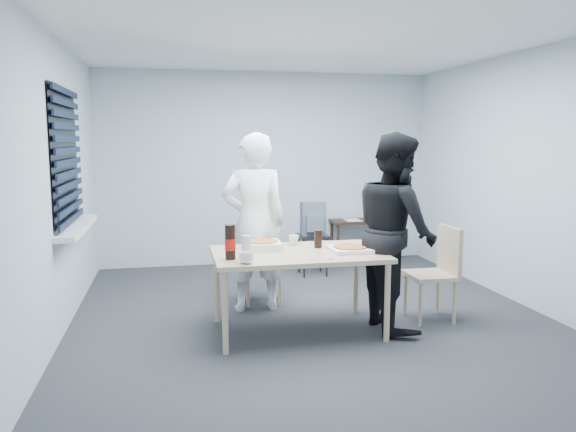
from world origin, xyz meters
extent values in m
plane|color=#28282D|center=(0.00, 0.00, 0.00)|extent=(5.00, 5.00, 0.00)
plane|color=white|center=(0.00, 0.00, 2.60)|extent=(5.00, 5.00, 0.00)
plane|color=silver|center=(0.00, 2.50, 1.30)|extent=(4.50, 0.00, 4.50)
plane|color=silver|center=(0.00, -2.50, 1.30)|extent=(4.50, 0.00, 4.50)
plane|color=silver|center=(-2.25, 0.00, 1.30)|extent=(0.00, 5.00, 5.00)
plane|color=silver|center=(2.25, 0.00, 1.30)|extent=(0.00, 5.00, 5.00)
plane|color=black|center=(-2.23, 0.40, 1.55)|extent=(0.00, 1.30, 1.30)
cube|color=black|center=(-2.21, 0.40, 1.55)|extent=(0.04, 1.30, 1.25)
cube|color=silver|center=(-2.16, 0.40, 0.89)|extent=(0.18, 1.42, 0.05)
cube|color=tan|center=(-0.22, -0.37, 0.70)|extent=(1.48, 0.94, 0.04)
cylinder|color=tan|center=(-0.90, -0.78, 0.34)|extent=(0.05, 0.05, 0.68)
cylinder|color=tan|center=(-0.90, 0.04, 0.34)|extent=(0.05, 0.05, 0.68)
cylinder|color=tan|center=(0.47, -0.78, 0.34)|extent=(0.05, 0.05, 0.68)
cylinder|color=tan|center=(0.47, 0.04, 0.34)|extent=(0.05, 0.05, 0.68)
cube|color=tan|center=(-0.38, 0.60, 0.43)|extent=(0.42, 0.42, 0.04)
cube|color=tan|center=(-0.38, 0.79, 0.67)|extent=(0.42, 0.04, 0.44)
cylinder|color=tan|center=(-0.55, 0.43, 0.21)|extent=(0.03, 0.03, 0.41)
cylinder|color=tan|center=(-0.55, 0.77, 0.21)|extent=(0.03, 0.03, 0.41)
cylinder|color=tan|center=(-0.21, 0.43, 0.21)|extent=(0.03, 0.03, 0.41)
cylinder|color=tan|center=(-0.21, 0.77, 0.21)|extent=(0.03, 0.03, 0.41)
cube|color=tan|center=(1.08, -0.31, 0.43)|extent=(0.42, 0.42, 0.04)
cube|color=tan|center=(1.27, -0.31, 0.67)|extent=(0.04, 0.42, 0.44)
cylinder|color=tan|center=(0.91, -0.48, 0.21)|extent=(0.03, 0.03, 0.41)
cylinder|color=tan|center=(0.91, -0.14, 0.21)|extent=(0.03, 0.03, 0.41)
cylinder|color=tan|center=(1.25, -0.48, 0.21)|extent=(0.03, 0.03, 0.41)
cylinder|color=tan|center=(1.25, -0.14, 0.21)|extent=(0.03, 0.03, 0.41)
imported|color=white|center=(-0.49, 0.36, 0.89)|extent=(0.65, 0.42, 1.77)
imported|color=black|center=(0.68, -0.41, 0.89)|extent=(0.47, 0.86, 1.77)
cube|color=#341C15|center=(1.31, 2.28, 0.57)|extent=(0.88, 0.39, 0.04)
cylinder|color=#341C15|center=(0.91, 2.12, 0.27)|extent=(0.04, 0.04, 0.55)
cylinder|color=#341C15|center=(0.91, 2.44, 0.27)|extent=(0.04, 0.04, 0.55)
cylinder|color=#341C15|center=(1.71, 2.12, 0.27)|extent=(0.04, 0.04, 0.55)
cylinder|color=#341C15|center=(1.71, 2.44, 0.27)|extent=(0.04, 0.04, 0.55)
cube|color=black|center=(0.44, 1.65, 0.49)|extent=(0.37, 0.37, 0.04)
cylinder|color=black|center=(0.30, 1.51, 0.23)|extent=(0.04, 0.04, 0.47)
cylinder|color=black|center=(0.30, 1.80, 0.23)|extent=(0.04, 0.04, 0.47)
cylinder|color=black|center=(0.58, 1.51, 0.23)|extent=(0.04, 0.04, 0.47)
cylinder|color=black|center=(0.58, 1.80, 0.23)|extent=(0.04, 0.04, 0.47)
cube|color=slate|center=(0.44, 1.65, 0.72)|extent=(0.30, 0.16, 0.42)
cube|color=slate|center=(0.44, 1.54, 0.67)|extent=(0.22, 0.06, 0.20)
cube|color=white|center=(-0.50, -0.18, 0.74)|extent=(0.32, 0.32, 0.03)
cube|color=white|center=(-0.50, -0.18, 0.77)|extent=(0.32, 0.32, 0.03)
cylinder|color=#CC7F38|center=(-0.50, -0.18, 0.80)|extent=(0.27, 0.27, 0.01)
cube|color=white|center=(0.24, -0.44, 0.74)|extent=(0.34, 0.34, 0.04)
cylinder|color=#CC7F38|center=(0.24, -0.44, 0.76)|extent=(0.29, 0.29, 0.01)
imported|color=white|center=(-0.72, -0.74, 0.77)|extent=(0.17, 0.17, 0.10)
imported|color=white|center=(-0.18, -0.04, 0.77)|extent=(0.10, 0.10, 0.09)
cylinder|color=black|center=(0.01, -0.21, 0.80)|extent=(0.10, 0.10, 0.16)
cylinder|color=black|center=(-0.83, -0.54, 0.87)|extent=(0.09, 0.09, 0.29)
cylinder|color=red|center=(-0.83, -0.54, 0.85)|extent=(0.09, 0.09, 0.10)
cylinder|color=silver|center=(-0.70, -0.59, 0.82)|extent=(0.10, 0.10, 0.20)
torus|color=red|center=(-0.01, -0.71, 0.72)|extent=(0.06, 0.06, 0.00)
cube|color=white|center=(1.16, 2.26, 0.59)|extent=(0.22, 0.29, 0.00)
cube|color=black|center=(1.53, 2.28, 0.62)|extent=(0.16, 0.12, 0.06)
camera|label=1|loc=(-1.29, -5.09, 1.71)|focal=35.00mm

